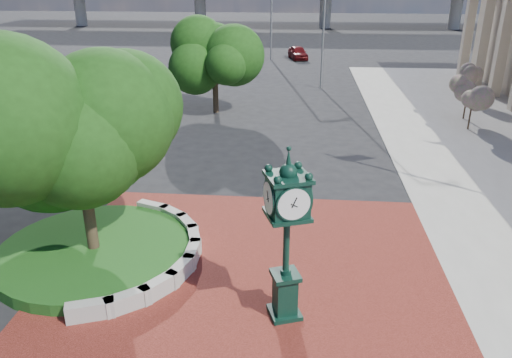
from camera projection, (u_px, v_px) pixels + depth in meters
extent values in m
plane|color=black|center=(249.00, 265.00, 15.69)|extent=(200.00, 200.00, 0.00)
cube|color=maroon|center=(246.00, 283.00, 14.77)|extent=(12.00, 12.00, 0.04)
cube|color=#9E9B93|center=(90.00, 311.00, 13.15)|extent=(1.29, 0.76, 0.54)
cube|color=#9E9B93|center=(128.00, 302.00, 13.51)|extent=(1.20, 1.04, 0.54)
cube|color=#9E9B93|center=(159.00, 288.00, 14.10)|extent=(1.00, 1.22, 0.54)
cube|color=#9E9B93|center=(181.00, 271.00, 14.86)|extent=(0.71, 1.30, 0.54)
cube|color=#9E9B93|center=(192.00, 255.00, 15.74)|extent=(0.35, 1.25, 0.54)
cube|color=#9E9B93|center=(194.00, 239.00, 16.63)|extent=(0.71, 1.30, 0.54)
cube|color=#9E9B93|center=(187.00, 226.00, 17.47)|extent=(1.00, 1.22, 0.54)
cube|color=#9E9B93|center=(173.00, 217.00, 18.17)|extent=(1.20, 1.04, 0.54)
cube|color=#9E9B93|center=(154.00, 210.00, 18.67)|extent=(1.29, 0.76, 0.54)
cylinder|color=#113E13|center=(95.00, 252.00, 16.02)|extent=(6.10, 6.10, 0.40)
cylinder|color=#9E9B93|center=(80.00, 7.00, 81.66)|extent=(1.80, 1.80, 6.00)
cylinder|color=#9E9B93|center=(200.00, 7.00, 80.03)|extent=(1.80, 1.80, 6.00)
cylinder|color=#9E9B93|center=(326.00, 8.00, 78.40)|extent=(1.80, 1.80, 6.00)
cylinder|color=#9E9B93|center=(456.00, 9.00, 76.77)|extent=(1.80, 1.80, 6.00)
cylinder|color=#38281C|center=(91.00, 228.00, 15.68)|extent=(0.36, 0.36, 2.17)
sphere|color=#183D10|center=(80.00, 148.00, 14.65)|extent=(5.20, 5.20, 5.20)
cylinder|color=#38281C|center=(216.00, 98.00, 32.17)|extent=(0.36, 0.36, 1.92)
sphere|color=#183D10|center=(214.00, 62.00, 31.29)|extent=(4.40, 4.40, 4.40)
cube|color=black|center=(284.00, 313.00, 13.37)|extent=(1.02, 1.02, 0.16)
cube|color=black|center=(285.00, 294.00, 13.13)|extent=(0.70, 0.70, 1.09)
cube|color=black|center=(285.00, 275.00, 12.91)|extent=(0.89, 0.89, 0.12)
cylinder|color=black|center=(286.00, 245.00, 12.56)|extent=(0.17, 0.17, 1.69)
cube|color=black|center=(288.00, 196.00, 12.03)|extent=(1.15, 1.15, 0.90)
cylinder|color=white|center=(294.00, 204.00, 11.62)|extent=(0.77, 0.32, 0.80)
cylinder|color=white|center=(282.00, 188.00, 12.45)|extent=(0.77, 0.32, 0.80)
cylinder|color=white|center=(269.00, 198.00, 11.92)|extent=(0.32, 0.77, 0.80)
cylinder|color=white|center=(306.00, 194.00, 12.14)|extent=(0.32, 0.77, 0.80)
sphere|color=black|center=(288.00, 172.00, 11.79)|extent=(0.44, 0.44, 0.44)
cone|color=black|center=(289.00, 159.00, 11.67)|extent=(0.18, 0.18, 0.50)
imported|color=#530B0E|center=(298.00, 53.00, 51.62)|extent=(2.42, 4.15, 1.32)
cylinder|color=slate|center=(323.00, 33.00, 37.53)|extent=(0.15, 0.15, 8.42)
cylinder|color=slate|center=(271.00, 8.00, 49.60)|extent=(0.18, 0.18, 10.03)
cylinder|color=#38281C|center=(469.00, 120.00, 28.71)|extent=(0.10, 0.10, 1.20)
sphere|color=#A95484|center=(472.00, 103.00, 28.32)|extent=(1.20, 1.20, 1.20)
cylinder|color=#38281C|center=(465.00, 110.00, 30.77)|extent=(0.10, 0.10, 1.20)
sphere|color=#A95484|center=(467.00, 94.00, 30.38)|extent=(1.20, 1.20, 1.20)
cylinder|color=#38281C|center=(470.00, 93.00, 35.08)|extent=(0.10, 0.10, 1.20)
sphere|color=#A95484|center=(472.00, 78.00, 34.69)|extent=(1.20, 1.20, 1.20)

